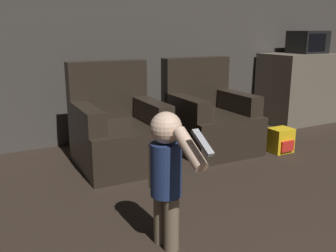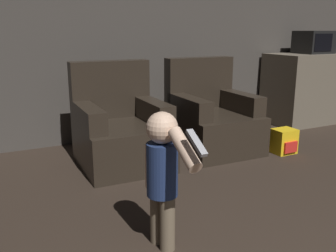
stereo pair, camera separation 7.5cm
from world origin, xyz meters
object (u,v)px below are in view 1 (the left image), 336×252
armchair_right (209,119)px  person_toddler (167,170)px  microwave (308,42)px  toy_backpack (281,140)px  armchair_left (118,131)px

armchair_right → person_toddler: (-1.30, -1.48, 0.16)m
armchair_right → microwave: microwave is taller
person_toddler → toy_backpack: person_toddler is taller
armchair_left → person_toddler: armchair_left is taller
armchair_right → microwave: bearing=15.1°
armchair_right → microwave: size_ratio=2.16×
toy_backpack → armchair_right: bearing=141.8°
armchair_right → toy_backpack: armchair_right is taller
armchair_left → armchair_right: bearing=1.4°
armchair_left → person_toddler: (-0.27, -1.48, 0.16)m
armchair_right → person_toddler: bearing=-129.8°
person_toddler → microwave: bearing=-68.6°
armchair_right → person_toddler: size_ratio=1.18×
armchair_left → toy_backpack: size_ratio=3.76×
armchair_right → microwave: (1.92, 0.47, 0.77)m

